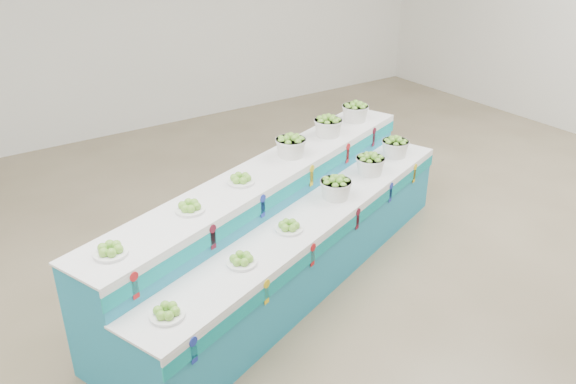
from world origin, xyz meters
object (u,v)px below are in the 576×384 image
at_px(display_stand, 288,227).
at_px(basket_lower_left, 336,187).
at_px(plate_upper_mid, 190,206).
at_px(basket_upper_right, 355,111).

xyz_separation_m(display_stand, basket_lower_left, (0.47, -0.10, 0.32)).
distance_m(plate_upper_mid, basket_upper_right, 2.62).
distance_m(basket_lower_left, plate_upper_mid, 1.50).
height_order(plate_upper_mid, basket_upper_right, basket_upper_right).
xyz_separation_m(basket_lower_left, plate_upper_mid, (-1.48, 0.01, 0.24)).
height_order(basket_lower_left, basket_upper_right, basket_upper_right).
xyz_separation_m(basket_lower_left, basket_upper_right, (0.98, 0.91, 0.30)).
distance_m(display_stand, plate_upper_mid, 1.15).
height_order(display_stand, basket_lower_left, display_stand).
distance_m(display_stand, basket_upper_right, 1.78).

